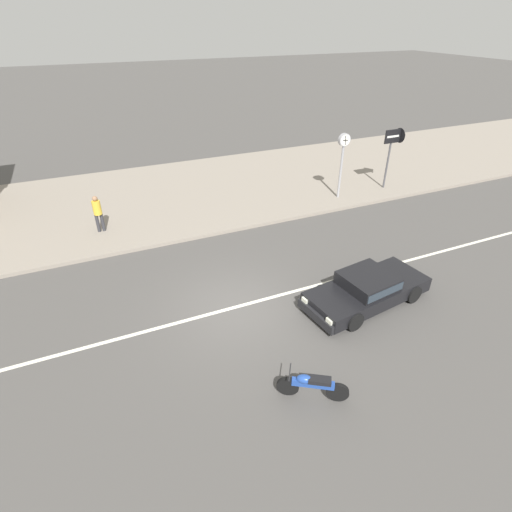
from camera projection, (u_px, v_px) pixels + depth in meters
name	position (u px, v px, depth m)	size (l,w,h in m)	color
ground_plane	(235.00, 307.00, 13.01)	(160.00, 160.00, 0.00)	#4C4947
lane_centre_stripe	(235.00, 307.00, 13.01)	(50.40, 0.14, 0.01)	silver
kerb_strip	(166.00, 196.00, 20.73)	(68.00, 10.00, 0.15)	gray
sedan_black_2	(367.00, 289.00, 13.00)	(4.50, 2.24, 1.06)	black
motorcycle_0	(312.00, 385.00, 9.77)	(1.56, 1.07, 0.80)	black
street_clock	(343.00, 151.00, 19.20)	(0.61, 0.22, 3.22)	#9E9EA3
arrow_signboard	(400.00, 138.00, 20.36)	(1.28, 0.74, 3.11)	#4C4C51
pedestrian_mid_kerb	(98.00, 211.00, 16.77)	(0.34, 0.34, 1.61)	#333338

